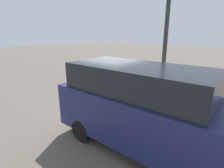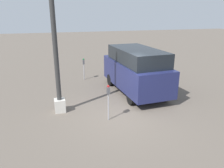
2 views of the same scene
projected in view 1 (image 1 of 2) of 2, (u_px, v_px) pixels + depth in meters
The scene contains 4 objects.
ground_plane at pixel (112, 106), 7.64m from camera, with size 80.00×80.00×0.00m, color #60564C.
parking_meter_near at pixel (118, 79), 7.96m from camera, with size 0.21×0.13×1.43m.
lamp_post at pixel (164, 53), 8.06m from camera, with size 0.44×0.44×5.95m.
parked_van at pixel (140, 105), 4.68m from camera, with size 4.75×2.16×2.30m.
Camera 1 is at (4.73, -5.24, 3.09)m, focal length 28.00 mm.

